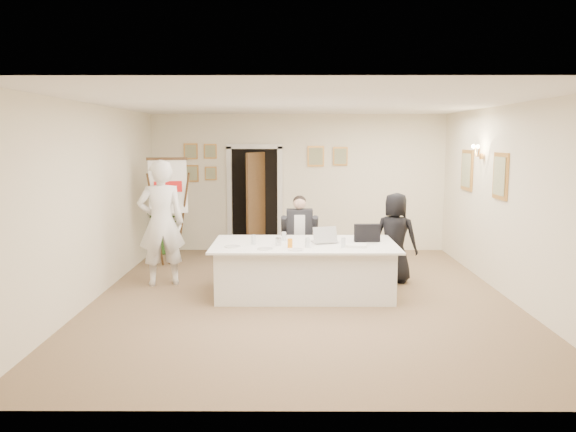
# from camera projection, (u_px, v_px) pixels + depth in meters

# --- Properties ---
(floor) EXTENTS (7.00, 7.00, 0.00)m
(floor) POSITION_uv_depth(u_px,v_px,m) (302.00, 297.00, 8.25)
(floor) COLOR brown
(floor) RESTS_ON ground
(ceiling) EXTENTS (6.00, 7.00, 0.02)m
(ceiling) POSITION_uv_depth(u_px,v_px,m) (303.00, 103.00, 7.87)
(ceiling) COLOR white
(ceiling) RESTS_ON wall_back
(wall_back) EXTENTS (6.00, 0.10, 2.80)m
(wall_back) POSITION_uv_depth(u_px,v_px,m) (299.00, 183.00, 11.53)
(wall_back) COLOR #F0E8CB
(wall_back) RESTS_ON floor
(wall_front) EXTENTS (6.00, 0.10, 2.80)m
(wall_front) POSITION_uv_depth(u_px,v_px,m) (312.00, 250.00, 4.59)
(wall_front) COLOR #F0E8CB
(wall_front) RESTS_ON floor
(wall_left) EXTENTS (0.10, 7.00, 2.80)m
(wall_left) POSITION_uv_depth(u_px,v_px,m) (94.00, 202.00, 8.07)
(wall_left) COLOR #F0E8CB
(wall_left) RESTS_ON floor
(wall_right) EXTENTS (0.10, 7.00, 2.80)m
(wall_right) POSITION_uv_depth(u_px,v_px,m) (511.00, 202.00, 8.05)
(wall_right) COLOR #F0E8CB
(wall_right) RESTS_ON floor
(doorway) EXTENTS (1.14, 0.86, 2.20)m
(doorway) POSITION_uv_depth(u_px,v_px,m) (255.00, 201.00, 11.40)
(doorway) COLOR black
(doorway) RESTS_ON floor
(pictures_back_wall) EXTENTS (3.40, 0.06, 0.80)m
(pictures_back_wall) POSITION_uv_depth(u_px,v_px,m) (259.00, 161.00, 11.44)
(pictures_back_wall) COLOR #C48C43
(pictures_back_wall) RESTS_ON wall_back
(pictures_right_wall) EXTENTS (0.06, 2.20, 0.80)m
(pictures_right_wall) POSITION_uv_depth(u_px,v_px,m) (482.00, 173.00, 9.19)
(pictures_right_wall) COLOR #C48C43
(pictures_right_wall) RESTS_ON wall_right
(wall_sconce) EXTENTS (0.20, 0.30, 0.24)m
(wall_sconce) POSITION_uv_depth(u_px,v_px,m) (478.00, 151.00, 9.14)
(wall_sconce) COLOR gold
(wall_sconce) RESTS_ON wall_right
(conference_table) EXTENTS (2.70, 1.44, 0.78)m
(conference_table) POSITION_uv_depth(u_px,v_px,m) (304.00, 269.00, 8.33)
(conference_table) COLOR silver
(conference_table) RESTS_ON floor
(seated_man) EXTENTS (0.59, 0.63, 1.39)m
(seated_man) POSITION_uv_depth(u_px,v_px,m) (299.00, 236.00, 9.36)
(seated_man) COLOR black
(seated_man) RESTS_ON floor
(flip_chart) EXTENTS (0.70, 0.51, 1.94)m
(flip_chart) POSITION_uv_depth(u_px,v_px,m) (168.00, 218.00, 10.12)
(flip_chart) COLOR #332210
(flip_chart) RESTS_ON floor
(standing_man) EXTENTS (0.83, 0.67, 1.98)m
(standing_man) POSITION_uv_depth(u_px,v_px,m) (161.00, 223.00, 8.81)
(standing_man) COLOR white
(standing_man) RESTS_ON floor
(standing_woman) EXTENTS (0.84, 0.73, 1.45)m
(standing_woman) POSITION_uv_depth(u_px,v_px,m) (395.00, 237.00, 9.04)
(standing_woman) COLOR black
(standing_woman) RESTS_ON floor
(potted_palm) EXTENTS (1.10, 0.97, 1.17)m
(potted_palm) POSITION_uv_depth(u_px,v_px,m) (160.00, 224.00, 11.35)
(potted_palm) COLOR #316622
(potted_palm) RESTS_ON floor
(laptop) EXTENTS (0.45, 0.46, 0.28)m
(laptop) POSITION_uv_depth(u_px,v_px,m) (325.00, 233.00, 8.32)
(laptop) COLOR #B7BABC
(laptop) RESTS_ON conference_table
(laptop_bag) EXTENTS (0.39, 0.13, 0.27)m
(laptop_bag) POSITION_uv_depth(u_px,v_px,m) (367.00, 233.00, 8.38)
(laptop_bag) COLOR black
(laptop_bag) RESTS_ON conference_table
(paper_stack) EXTENTS (0.37, 0.29, 0.03)m
(paper_stack) POSITION_uv_depth(u_px,v_px,m) (355.00, 245.00, 8.02)
(paper_stack) COLOR white
(paper_stack) RESTS_ON conference_table
(plate_left) EXTENTS (0.27, 0.27, 0.01)m
(plate_left) POSITION_uv_depth(u_px,v_px,m) (232.00, 247.00, 7.98)
(plate_left) COLOR white
(plate_left) RESTS_ON conference_table
(plate_mid) EXTENTS (0.29, 0.29, 0.01)m
(plate_mid) POSITION_uv_depth(u_px,v_px,m) (265.00, 249.00, 7.81)
(plate_mid) COLOR white
(plate_mid) RESTS_ON conference_table
(plate_near) EXTENTS (0.22, 0.22, 0.01)m
(plate_near) POSITION_uv_depth(u_px,v_px,m) (296.00, 250.00, 7.76)
(plate_near) COLOR white
(plate_near) RESTS_ON conference_table
(glass_a) EXTENTS (0.08, 0.08, 0.14)m
(glass_a) POSITION_uv_depth(u_px,v_px,m) (254.00, 240.00, 8.18)
(glass_a) COLOR silver
(glass_a) RESTS_ON conference_table
(glass_b) EXTENTS (0.08, 0.08, 0.14)m
(glass_b) POSITION_uv_depth(u_px,v_px,m) (307.00, 242.00, 7.96)
(glass_b) COLOR silver
(glass_b) RESTS_ON conference_table
(glass_c) EXTENTS (0.08, 0.08, 0.14)m
(glass_c) POSITION_uv_depth(u_px,v_px,m) (343.00, 243.00, 7.95)
(glass_c) COLOR silver
(glass_c) RESTS_ON conference_table
(glass_d) EXTENTS (0.08, 0.08, 0.14)m
(glass_d) POSITION_uv_depth(u_px,v_px,m) (284.00, 236.00, 8.45)
(glass_d) COLOR silver
(glass_d) RESTS_ON conference_table
(oj_glass) EXTENTS (0.08, 0.08, 0.13)m
(oj_glass) POSITION_uv_depth(u_px,v_px,m) (290.00, 243.00, 7.92)
(oj_glass) COLOR orange
(oj_glass) RESTS_ON conference_table
(steel_jug) EXTENTS (0.11, 0.11, 0.11)m
(steel_jug) POSITION_uv_depth(u_px,v_px,m) (278.00, 242.00, 8.10)
(steel_jug) COLOR silver
(steel_jug) RESTS_ON conference_table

